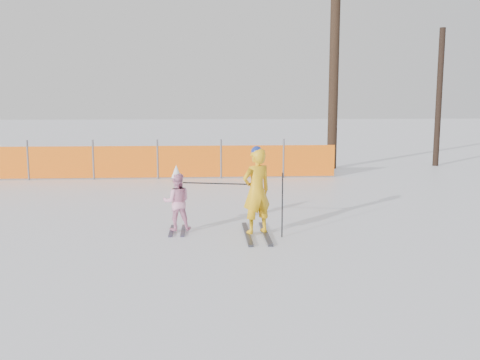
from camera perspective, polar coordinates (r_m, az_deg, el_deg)
The scene contains 6 objects.
ground at distance 9.68m, azimuth 0.19°, elevation -6.30°, with size 120.00×120.00×0.00m, color white.
adult at distance 9.81m, azimuth 1.78°, elevation -1.23°, with size 0.68×1.68×1.65m.
child at distance 10.16m, azimuth -6.75°, elevation -2.27°, with size 0.56×0.87×1.28m.
ski_poles at distance 9.79m, azimuth 0.82°, elevation -1.49°, with size 1.82×0.54×1.19m.
safety_fence at distance 17.40m, azimuth -16.15°, elevation 1.86°, with size 15.68×0.06×1.25m.
tree_trunks at distance 20.08m, azimuth 12.64°, elevation 10.24°, with size 4.41×0.78×6.66m.
Camera 1 is at (-0.62, -9.34, 2.48)m, focal length 40.00 mm.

